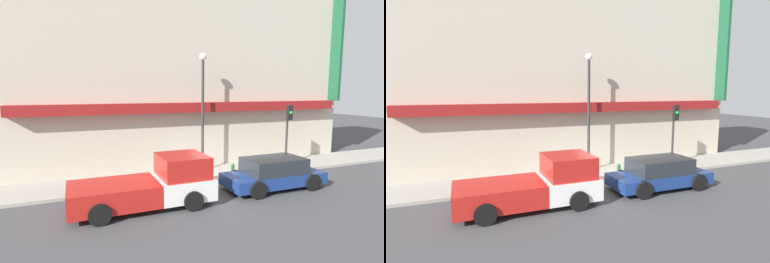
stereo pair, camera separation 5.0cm
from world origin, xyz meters
TOP-DOWN VIEW (x-y plane):
  - ground_plane at (0.00, 0.00)m, footprint 80.00×80.00m
  - sidewalk at (0.00, 1.34)m, footprint 36.00×2.68m
  - building at (0.02, 4.16)m, footprint 19.80×3.80m
  - pickup_truck at (-3.69, -1.75)m, footprint 5.23×2.28m
  - parked_car at (1.80, -1.75)m, footprint 4.52×2.02m
  - fire_hydrant at (0.95, 0.35)m, footprint 0.17×0.17m
  - street_lamp at (-0.12, 1.68)m, footprint 0.36×0.36m
  - traffic_light at (4.51, 0.67)m, footprint 0.28×0.42m

SIDE VIEW (x-z plane):
  - ground_plane at x=0.00m, z-range 0.00..0.00m
  - sidewalk at x=0.00m, z-range 0.00..0.13m
  - fire_hydrant at x=0.95m, z-range 0.13..0.72m
  - parked_car at x=1.80m, z-range 0.00..1.37m
  - pickup_truck at x=-3.69m, z-range -0.12..1.75m
  - traffic_light at x=4.51m, z-range 0.79..4.20m
  - street_lamp at x=-0.12m, z-range 0.85..6.90m
  - building at x=0.02m, z-range -0.01..10.92m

